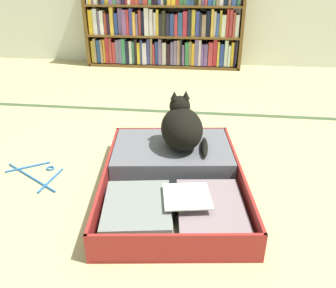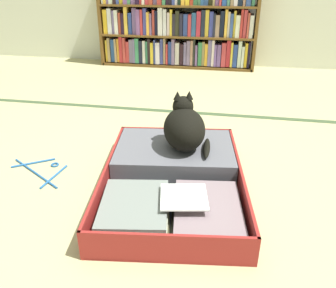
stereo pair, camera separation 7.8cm
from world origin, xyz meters
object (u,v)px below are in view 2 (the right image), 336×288
Objects in this scene: open_suitcase at (173,175)px; clothes_hanger at (42,170)px; bookshelf at (177,22)px; black_cat at (184,128)px.

open_suitcase is 2.77× the size of clothes_hanger.
bookshelf reaches higher than open_suitcase.
bookshelf reaches higher than black_cat.
bookshelf is 1.67× the size of open_suitcase.
black_cat is at bearing 12.83° from clothes_hanger.
black_cat is at bearing 80.63° from open_suitcase.
clothes_hanger is at bearing -98.15° from bookshelf.
black_cat is 0.92× the size of clothes_hanger.
bookshelf is 5.05× the size of black_cat.
open_suitcase is 3.02× the size of black_cat.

